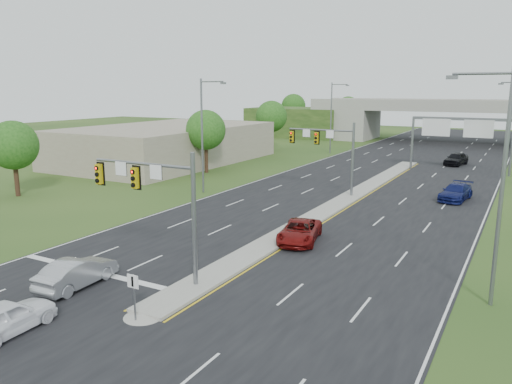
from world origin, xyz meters
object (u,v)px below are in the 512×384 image
object	(u,v)px
sign_gantry	(459,129)
car_white	(6,317)
keep_right_sign	(134,290)
car_far_b	(456,192)
signal_mast_far	(330,146)
overpass	(446,124)
car_silver	(77,272)
signal_mast_near	(157,193)
car_far_c	(456,159)
car_far_a	(300,231)

from	to	relation	value
sign_gantry	car_white	world-z (taller)	sign_gantry
keep_right_sign	car_far_b	world-z (taller)	keep_right_sign
signal_mast_far	car_far_b	bearing A→B (deg)	16.79
overpass	car_silver	distance (m)	83.16
sign_gantry	keep_right_sign	bearing A→B (deg)	-97.70
sign_gantry	overpass	distance (m)	35.75
car_white	car_silver	bearing A→B (deg)	-76.35
signal_mast_near	car_white	world-z (taller)	signal_mast_near
car_white	car_far_c	world-z (taller)	car_far_c
keep_right_sign	car_far_b	xyz separation A→B (m)	(8.82, 32.80, -0.75)
keep_right_sign	car_silver	bearing A→B (deg)	163.48
car_far_b	overpass	bearing A→B (deg)	106.98
car_far_b	sign_gantry	bearing A→B (deg)	104.62
sign_gantry	overpass	world-z (taller)	overpass
signal_mast_far	car_silver	world-z (taller)	signal_mast_far
signal_mast_far	car_far_b	distance (m)	12.24
overpass	keep_right_sign	bearing A→B (deg)	-90.00
signal_mast_near	sign_gantry	xyz separation A→B (m)	(8.95, 44.99, 0.51)
car_far_a	car_far_b	xyz separation A→B (m)	(7.32, 18.55, 0.04)
car_far_a	overpass	bearing A→B (deg)	78.46
car_silver	car_far_c	world-z (taller)	car_far_c
overpass	car_far_c	size ratio (longest dim) A/B	16.01
signal_mast_near	car_silver	bearing A→B (deg)	-137.30
signal_mast_near	car_far_c	world-z (taller)	signal_mast_near
keep_right_sign	car_far_c	xyz separation A→B (m)	(5.81, 55.72, -0.65)
sign_gantry	car_far_b	world-z (taller)	sign_gantry
car_silver	car_far_b	world-z (taller)	car_silver
keep_right_sign	car_far_c	distance (m)	56.03
signal_mast_far	keep_right_sign	bearing A→B (deg)	-85.61
sign_gantry	overpass	bearing A→B (deg)	100.79
car_far_b	car_far_c	bearing A→B (deg)	104.78
car_silver	car_far_a	size ratio (longest dim) A/B	0.90
car_white	sign_gantry	bearing A→B (deg)	-104.02
signal_mast_far	car_far_b	size ratio (longest dim) A/B	1.36
car_far_a	car_far_c	xyz separation A→B (m)	(4.31, 41.48, 0.14)
signal_mast_near	car_far_a	bearing A→B (deg)	68.97
car_silver	car_far_b	size ratio (longest dim) A/B	0.89
signal_mast_near	car_far_c	xyz separation A→B (m)	(8.08, 51.27, -3.85)
overpass	car_white	distance (m)	88.07
car_white	car_far_b	xyz separation A→B (m)	(12.72, 36.21, 0.02)
car_far_c	car_far_a	bearing A→B (deg)	-84.36
signal_mast_near	signal_mast_far	bearing A→B (deg)	90.00
signal_mast_far	car_far_c	xyz separation A→B (m)	(8.08, 26.27, -3.85)
car_silver	signal_mast_near	bearing A→B (deg)	-140.96
car_far_a	car_far_c	world-z (taller)	car_far_c
signal_mast_far	car_silver	size ratio (longest dim) A/B	1.53
signal_mast_near	car_far_b	distance (m)	30.69
signal_mast_near	car_silver	world-z (taller)	signal_mast_near
signal_mast_far	car_far_c	bearing A→B (deg)	72.91
car_far_b	signal_mast_near	bearing A→B (deg)	-104.06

